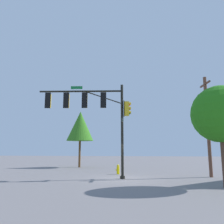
# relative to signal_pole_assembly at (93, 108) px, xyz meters

# --- Properties ---
(ground_plane) EXTENTS (120.00, 120.00, 0.00)m
(ground_plane) POSITION_rel_signal_pole_assembly_xyz_m (-2.20, -0.25, -5.29)
(ground_plane) COLOR slate
(signal_pole_assembly) EXTENTS (7.09, 1.41, 7.09)m
(signal_pole_assembly) POSITION_rel_signal_pole_assembly_xyz_m (0.00, 0.00, 0.00)
(signal_pole_assembly) COLOR black
(signal_pole_assembly) RESTS_ON ground_plane
(utility_pole) EXTENTS (0.42, 1.79, 8.05)m
(utility_pole) POSITION_rel_signal_pole_assembly_xyz_m (-8.90, -2.26, -1.12)
(utility_pole) COLOR brown
(utility_pole) RESTS_ON ground_plane
(fire_hydrant) EXTENTS (0.33, 0.24, 0.83)m
(fire_hydrant) POSITION_rel_signal_pole_assembly_xyz_m (-1.48, -3.35, -4.88)
(fire_hydrant) COLOR #E2C607
(fire_hydrant) RESTS_ON ground_plane
(tree_mid) EXTENTS (3.27, 3.27, 6.82)m
(tree_mid) POSITION_rel_signal_pole_assembly_xyz_m (4.09, -10.41, -0.30)
(tree_mid) COLOR brown
(tree_mid) RESTS_ON ground_plane
(tree_far) EXTENTS (3.35, 3.35, 5.86)m
(tree_far) POSITION_rel_signal_pole_assembly_xyz_m (-8.32, 2.85, -1.12)
(tree_far) COLOR brown
(tree_far) RESTS_ON ground_plane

